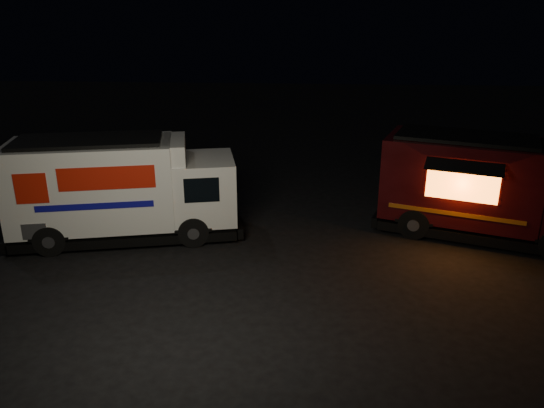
{
  "coord_description": "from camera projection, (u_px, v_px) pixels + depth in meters",
  "views": [
    {
      "loc": [
        2.06,
        -13.04,
        7.0
      ],
      "look_at": [
        0.99,
        2.0,
        1.41
      ],
      "focal_mm": 35.0,
      "sensor_mm": 36.0,
      "label": 1
    }
  ],
  "objects": [
    {
      "name": "ground",
      "position": [
        232.0,
        275.0,
        14.77
      ],
      "size": [
        80.0,
        80.0,
        0.0
      ],
      "primitive_type": "plane",
      "color": "black",
      "rests_on": "ground"
    },
    {
      "name": "red_truck",
      "position": [
        491.0,
        188.0,
        16.8
      ],
      "size": [
        7.46,
        4.73,
        3.26
      ],
      "primitive_type": null,
      "rotation": [
        0.0,
        0.0,
        -0.34
      ],
      "color": "#3C0A0D",
      "rests_on": "ground"
    },
    {
      "name": "white_truck",
      "position": [
        125.0,
        188.0,
        16.74
      ],
      "size": [
        7.61,
        4.01,
        3.28
      ],
      "primitive_type": null,
      "rotation": [
        0.0,
        0.0,
        0.22
      ],
      "color": "silver",
      "rests_on": "ground"
    }
  ]
}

